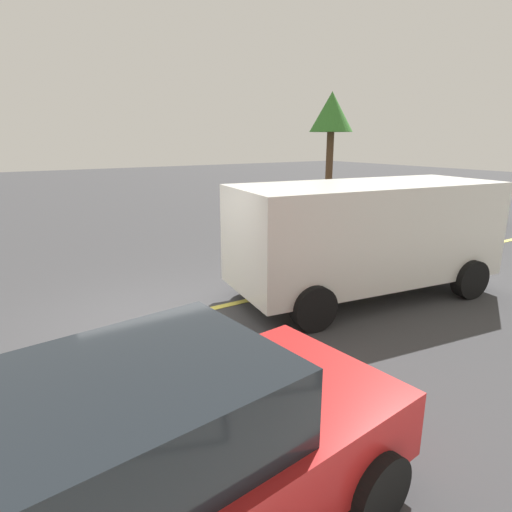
# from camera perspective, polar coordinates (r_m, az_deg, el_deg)

# --- Properties ---
(ground_plane) EXTENTS (80.00, 80.00, 0.00)m
(ground_plane) POSITION_cam_1_polar(r_m,az_deg,el_deg) (7.52, -14.32, -8.73)
(ground_plane) COLOR #38383A
(lane_marking_centre) EXTENTS (28.00, 0.16, 0.01)m
(lane_marking_centre) POSITION_cam_1_polar(r_m,az_deg,el_deg) (8.81, 4.51, -4.61)
(lane_marking_centre) COLOR #E0D14C
(white_van) EXTENTS (5.43, 2.84, 2.20)m
(white_van) POSITION_cam_1_polar(r_m,az_deg,el_deg) (8.50, 14.28, 3.06)
(white_van) COLOR silver
(white_van) RESTS_ON ground_plane
(car_black_crossing) EXTENTS (3.94, 2.33, 1.58)m
(car_black_crossing) POSITION_cam_1_polar(r_m,az_deg,el_deg) (17.19, 24.46, 6.58)
(car_black_crossing) COLOR black
(car_black_crossing) RESTS_ON ground_plane
(car_red_near_curb) EXTENTS (4.02, 2.32, 1.55)m
(car_red_near_curb) POSITION_cam_1_polar(r_m,az_deg,el_deg) (3.51, -11.90, -24.37)
(car_red_near_curb) COLOR red
(car_red_near_curb) RESTS_ON ground_plane
(tree_left_verge) EXTENTS (1.88, 1.88, 4.95)m
(tree_left_verge) POSITION_cam_1_polar(r_m,az_deg,el_deg) (19.78, 9.98, 17.95)
(tree_left_verge) COLOR #513823
(tree_left_verge) RESTS_ON ground_plane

